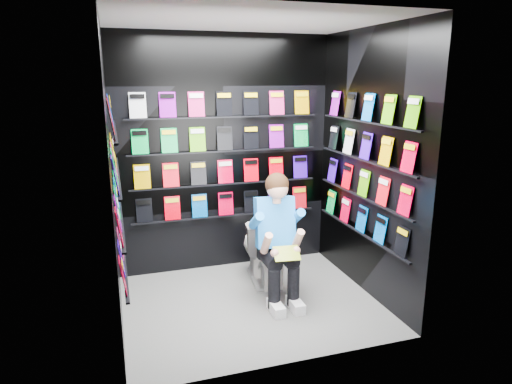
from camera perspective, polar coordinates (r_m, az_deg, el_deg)
name	(u,v)px	position (r m, az deg, el deg)	size (l,w,h in m)	color
floor	(251,303)	(4.56, -0.63, -13.75)	(2.40, 2.40, 0.00)	#575755
ceiling	(250,20)	(4.06, -0.74, 20.72)	(2.40, 2.40, 0.00)	white
wall_back	(224,155)	(5.07, -3.98, 4.63)	(2.40, 0.04, 2.60)	black
wall_front	(292,200)	(3.20, 4.52, -1.02)	(2.40, 0.04, 2.60)	black
wall_left	(112,181)	(3.95, -17.59, 1.27)	(0.04, 2.00, 2.60)	black
wall_right	(368,165)	(4.61, 13.78, 3.29)	(0.04, 2.00, 2.60)	black
comics_back	(225,155)	(5.04, -3.90, 4.63)	(2.10, 0.06, 1.37)	red
comics_left	(115,181)	(3.95, -17.16, 1.37)	(0.06, 1.70, 1.37)	red
comics_right	(365,165)	(4.59, 13.46, 3.34)	(0.06, 1.70, 1.37)	red
toilet	(262,248)	(4.91, 0.70, -6.96)	(0.42, 0.75, 0.73)	white
longbox	(268,271)	(4.90, 1.52, -9.90)	(0.20, 0.37, 0.28)	silver
longbox_lid	(268,258)	(4.84, 1.53, -8.25)	(0.22, 0.39, 0.03)	silver
reader	(274,223)	(4.44, 2.26, -3.91)	(0.50, 0.74, 1.36)	#2D88EB
held_comic	(287,253)	(4.19, 3.86, -7.66)	(0.24, 0.01, 0.17)	green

